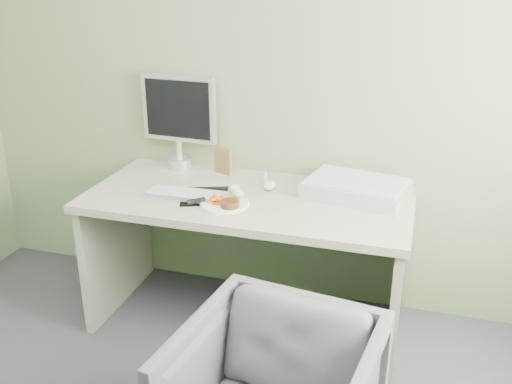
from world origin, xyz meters
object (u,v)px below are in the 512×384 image
(plate, at_px, (225,204))
(scanner, at_px, (356,189))
(desk, at_px, (248,229))
(monitor, at_px, (179,116))

(plate, height_order, scanner, scanner)
(desk, distance_m, scanner, 0.58)
(desk, height_order, scanner, scanner)
(plate, bearing_deg, scanner, 26.65)
(plate, xyz_separation_m, monitor, (-0.43, 0.46, 0.28))
(monitor, bearing_deg, scanner, -5.66)
(scanner, distance_m, monitor, 1.05)
(plate, relative_size, scanner, 0.48)
(desk, height_order, monitor, monitor)
(monitor, bearing_deg, desk, -28.57)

